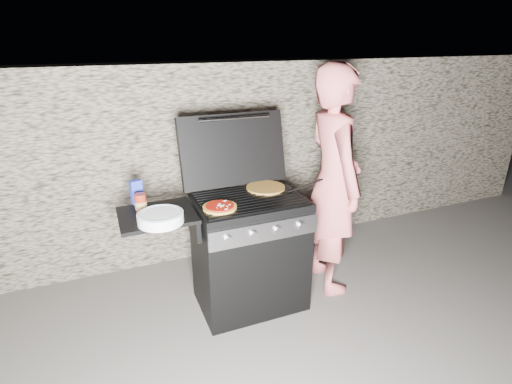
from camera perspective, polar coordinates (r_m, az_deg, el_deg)
name	(u,v)px	position (r m, az deg, el deg)	size (l,w,h in m)	color
ground	(250,301)	(3.37, -0.82, -15.34)	(50.00, 50.00, 0.00)	#58524E
stone_wall	(210,160)	(3.86, -6.60, 4.54)	(8.00, 0.35, 1.80)	gray
gas_grill	(219,259)	(3.04, -5.31, -9.48)	(1.34, 0.79, 0.91)	black
pizza_topped	(220,207)	(2.74, -5.20, -2.09)	(0.23, 0.23, 0.03)	tan
pizza_plain	(266,188)	(3.09, 1.38, 0.64)	(0.30, 0.30, 0.02)	#BB8C30
sauce_jar	(141,202)	(2.81, -16.15, -1.43)	(0.08, 0.08, 0.12)	maroon
blue_carton	(137,192)	(2.93, -16.69, 0.00)	(0.08, 0.05, 0.17)	#2032A7
plate_stack	(161,218)	(2.61, -13.48, -3.60)	(0.29, 0.29, 0.07)	white
person	(333,182)	(3.25, 10.92, 1.39)	(0.67, 0.44, 1.84)	#DB6766
tongs	(314,182)	(3.11, 8.30, 1.38)	(0.01, 0.01, 0.47)	black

